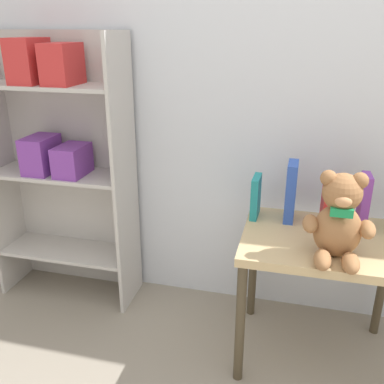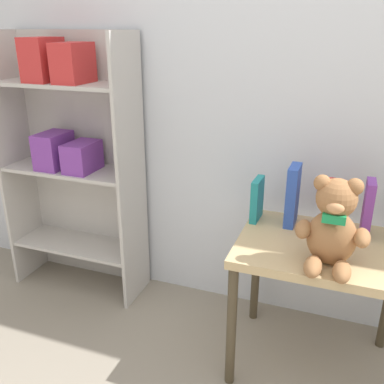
{
  "view_description": "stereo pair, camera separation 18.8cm",
  "coord_description": "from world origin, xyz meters",
  "px_view_note": "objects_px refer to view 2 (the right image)",
  "views": [
    {
      "loc": [
        0.11,
        -0.52,
        1.41
      ],
      "look_at": [
        -0.32,
        1.19,
        0.72
      ],
      "focal_mm": 40.0,
      "sensor_mm": 36.0,
      "label": 1
    },
    {
      "loc": [
        0.29,
        -0.46,
        1.41
      ],
      "look_at": [
        -0.32,
        1.19,
        0.72
      ],
      "focal_mm": 40.0,
      "sensor_mm": 36.0,
      "label": 2
    }
  ],
  "objects_px": {
    "display_table": "(321,263)",
    "book_standing_red": "(329,206)",
    "teddy_bear": "(333,227)",
    "bookshelf_side": "(73,149)",
    "book_standing_blue": "(293,196)",
    "book_standing_purple": "(368,209)",
    "book_standing_teal": "(257,199)"
  },
  "relations": [
    {
      "from": "display_table",
      "to": "book_standing_red",
      "type": "relative_size",
      "value": 3.16
    },
    {
      "from": "book_standing_red",
      "to": "display_table",
      "type": "bearing_deg",
      "value": -91.64
    },
    {
      "from": "display_table",
      "to": "teddy_bear",
      "type": "distance_m",
      "value": 0.28
    },
    {
      "from": "bookshelf_side",
      "to": "book_standing_blue",
      "type": "height_order",
      "value": "bookshelf_side"
    },
    {
      "from": "teddy_bear",
      "to": "book_standing_purple",
      "type": "height_order",
      "value": "teddy_bear"
    },
    {
      "from": "display_table",
      "to": "book_standing_red",
      "type": "bearing_deg",
      "value": 90.0
    },
    {
      "from": "book_standing_purple",
      "to": "book_standing_teal",
      "type": "bearing_deg",
      "value": 178.84
    },
    {
      "from": "bookshelf_side",
      "to": "book_standing_red",
      "type": "distance_m",
      "value": 1.32
    },
    {
      "from": "book_standing_red",
      "to": "bookshelf_side",
      "type": "bearing_deg",
      "value": 174.65
    },
    {
      "from": "teddy_bear",
      "to": "book_standing_teal",
      "type": "bearing_deg",
      "value": 138.34
    },
    {
      "from": "bookshelf_side",
      "to": "book_standing_blue",
      "type": "relative_size",
      "value": 5.22
    },
    {
      "from": "book_standing_blue",
      "to": "book_standing_teal",
      "type": "bearing_deg",
      "value": -176.97
    },
    {
      "from": "display_table",
      "to": "book_standing_teal",
      "type": "relative_size",
      "value": 3.48
    },
    {
      "from": "display_table",
      "to": "book_standing_purple",
      "type": "relative_size",
      "value": 2.79
    },
    {
      "from": "bookshelf_side",
      "to": "display_table",
      "type": "bearing_deg",
      "value": -10.14
    },
    {
      "from": "display_table",
      "to": "book_standing_red",
      "type": "height_order",
      "value": "book_standing_red"
    },
    {
      "from": "book_standing_teal",
      "to": "book_standing_red",
      "type": "height_order",
      "value": "book_standing_red"
    },
    {
      "from": "display_table",
      "to": "book_standing_blue",
      "type": "bearing_deg",
      "value": 134.95
    },
    {
      "from": "teddy_bear",
      "to": "book_standing_red",
      "type": "xyz_separation_m",
      "value": [
        -0.03,
        0.3,
        -0.05
      ]
    },
    {
      "from": "book_standing_teal",
      "to": "display_table",
      "type": "bearing_deg",
      "value": -23.97
    },
    {
      "from": "book_standing_teal",
      "to": "book_standing_red",
      "type": "relative_size",
      "value": 0.91
    },
    {
      "from": "book_standing_red",
      "to": "book_standing_teal",
      "type": "bearing_deg",
      "value": 178.96
    },
    {
      "from": "display_table",
      "to": "book_standing_purple",
      "type": "xyz_separation_m",
      "value": [
        0.15,
        0.15,
        0.2
      ]
    },
    {
      "from": "bookshelf_side",
      "to": "display_table",
      "type": "relative_size",
      "value": 2.08
    },
    {
      "from": "teddy_bear",
      "to": "book_standing_purple",
      "type": "distance_m",
      "value": 0.32
    },
    {
      "from": "book_standing_purple",
      "to": "teddy_bear",
      "type": "bearing_deg",
      "value": -113.65
    },
    {
      "from": "book_standing_teal",
      "to": "book_standing_purple",
      "type": "relative_size",
      "value": 0.8
    },
    {
      "from": "book_standing_blue",
      "to": "book_standing_purple",
      "type": "height_order",
      "value": "book_standing_blue"
    },
    {
      "from": "book_standing_teal",
      "to": "book_standing_red",
      "type": "distance_m",
      "value": 0.3
    },
    {
      "from": "teddy_bear",
      "to": "book_standing_red",
      "type": "distance_m",
      "value": 0.3
    },
    {
      "from": "book_standing_blue",
      "to": "book_standing_red",
      "type": "distance_m",
      "value": 0.15
    },
    {
      "from": "book_standing_blue",
      "to": "book_standing_red",
      "type": "bearing_deg",
      "value": 0.25
    }
  ]
}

